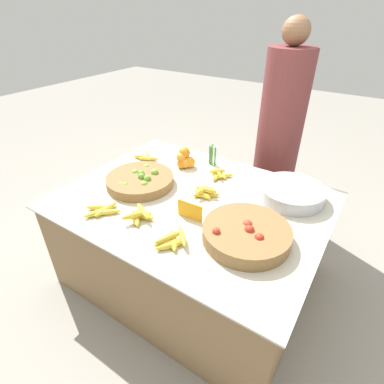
{
  "coord_description": "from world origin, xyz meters",
  "views": [
    {
      "loc": [
        0.83,
        -1.26,
        1.65
      ],
      "look_at": [
        0.0,
        0.0,
        0.7
      ],
      "focal_mm": 28.0,
      "sensor_mm": 36.0,
      "label": 1
    }
  ],
  "objects_px": {
    "tomato_basket": "(246,234)",
    "vendor_person": "(278,140)",
    "metal_bowl": "(291,193)",
    "price_sign": "(190,211)",
    "lime_bowl": "(140,180)"
  },
  "relations": [
    {
      "from": "metal_bowl",
      "to": "price_sign",
      "type": "relative_size",
      "value": 2.54
    },
    {
      "from": "vendor_person",
      "to": "tomato_basket",
      "type": "bearing_deg",
      "value": -77.66
    },
    {
      "from": "lime_bowl",
      "to": "tomato_basket",
      "type": "height_order",
      "value": "tomato_basket"
    },
    {
      "from": "lime_bowl",
      "to": "metal_bowl",
      "type": "xyz_separation_m",
      "value": [
        0.87,
        0.37,
        0.01
      ]
    },
    {
      "from": "lime_bowl",
      "to": "vendor_person",
      "type": "height_order",
      "value": "vendor_person"
    },
    {
      "from": "lime_bowl",
      "to": "vendor_person",
      "type": "relative_size",
      "value": 0.27
    },
    {
      "from": "tomato_basket",
      "to": "price_sign",
      "type": "height_order",
      "value": "price_sign"
    },
    {
      "from": "lime_bowl",
      "to": "vendor_person",
      "type": "distance_m",
      "value": 1.16
    },
    {
      "from": "lime_bowl",
      "to": "tomato_basket",
      "type": "distance_m",
      "value": 0.81
    },
    {
      "from": "lime_bowl",
      "to": "metal_bowl",
      "type": "bearing_deg",
      "value": 23.22
    },
    {
      "from": "metal_bowl",
      "to": "vendor_person",
      "type": "xyz_separation_m",
      "value": [
        -0.32,
        0.65,
        0.05
      ]
    },
    {
      "from": "tomato_basket",
      "to": "vendor_person",
      "type": "height_order",
      "value": "vendor_person"
    },
    {
      "from": "tomato_basket",
      "to": "vendor_person",
      "type": "bearing_deg",
      "value": 102.34
    },
    {
      "from": "lime_bowl",
      "to": "tomato_basket",
      "type": "bearing_deg",
      "value": -8.48
    },
    {
      "from": "tomato_basket",
      "to": "metal_bowl",
      "type": "bearing_deg",
      "value": 82.13
    }
  ]
}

